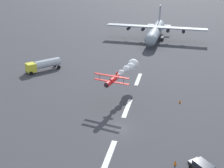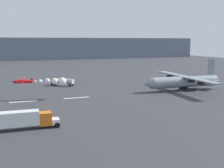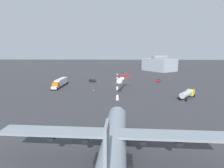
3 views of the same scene
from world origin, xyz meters
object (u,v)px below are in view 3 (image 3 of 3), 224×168
Objects in this scene: semi_truck_orange at (60,82)px; traffic_cone_far at (94,90)px; traffic_cone_near at (99,81)px; stunt_biplane_red at (121,80)px; followme_car_yellow at (92,80)px; fuel_tanker_truck at (187,94)px; airport_staff_sedan at (158,80)px; cargo_transport_plane at (114,139)px.

traffic_cone_far is at bearing 65.28° from semi_truck_orange.
semi_truck_orange is at bearing -53.48° from traffic_cone_near.
stunt_biplane_red is 20.96× the size of traffic_cone_near.
fuel_tanker_truck is at bearing 49.63° from followme_car_yellow.
traffic_cone_far is at bearing -54.80° from airport_staff_sedan.
semi_truck_orange is 52.07m from airport_staff_sedan.
traffic_cone_far is (7.81, 16.97, -1.77)m from semi_truck_orange.
stunt_biplane_red reaches higher than traffic_cone_far.
followme_car_yellow is (-13.83, 13.52, -1.33)m from semi_truck_orange.
traffic_cone_near is (2.44, -32.38, -0.44)m from airport_staff_sedan.
fuel_tanker_truck reaches higher than followme_car_yellow.
followme_car_yellow is (-70.92, -13.03, -2.51)m from cargo_transport_plane.
semi_truck_orange is 55.93m from fuel_tanker_truck.
airport_staff_sedan is (-1.48, 36.23, -0.00)m from followme_car_yellow.
cargo_transport_plane is 47.86× the size of traffic_cone_near.
fuel_tanker_truck is 51.16m from followme_car_yellow.
stunt_biplane_red is 1.85× the size of fuel_tanker_truck.
cargo_transport_plane is at bearing -2.65° from stunt_biplane_red.
stunt_biplane_red is at bearing 177.35° from cargo_transport_plane.
stunt_biplane_red is at bearing -109.63° from fuel_tanker_truck.
semi_truck_orange is at bearing -110.19° from fuel_tanker_truck.
stunt_biplane_red is at bearing -38.88° from airport_staff_sedan.
semi_truck_orange is (-57.09, -26.55, -1.19)m from cargo_transport_plane.
stunt_biplane_red reaches higher than traffic_cone_near.
fuel_tanker_truck is at bearing 145.53° from cargo_transport_plane.
followme_car_yellow is 6.07× the size of traffic_cone_far.
stunt_biplane_red is at bearing 75.65° from traffic_cone_far.
traffic_cone_far is at bearing 9.06° from followme_car_yellow.
cargo_transport_plane reaches higher than followme_car_yellow.
stunt_biplane_red is at bearing 31.62° from followme_car_yellow.
followme_car_yellow is at bearing -87.66° from airport_staff_sedan.
fuel_tanker_truck is (19.30, 52.49, -0.40)m from semi_truck_orange.
cargo_transport_plane reaches higher than traffic_cone_far.
fuel_tanker_truck is 1.77× the size of airport_staff_sedan.
stunt_biplane_red is 20.96× the size of traffic_cone_far.
followme_car_yellow is 21.92m from traffic_cone_far.
cargo_transport_plane is at bearing -34.47° from fuel_tanker_truck.
followme_car_yellow is at bearing -170.94° from traffic_cone_far.
cargo_transport_plane is 50.29m from traffic_cone_far.
cargo_transport_plane is 4.22× the size of fuel_tanker_truck.
semi_truck_orange is at bearing -155.06° from cargo_transport_plane.
semi_truck_orange is at bearing -114.72° from traffic_cone_far.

